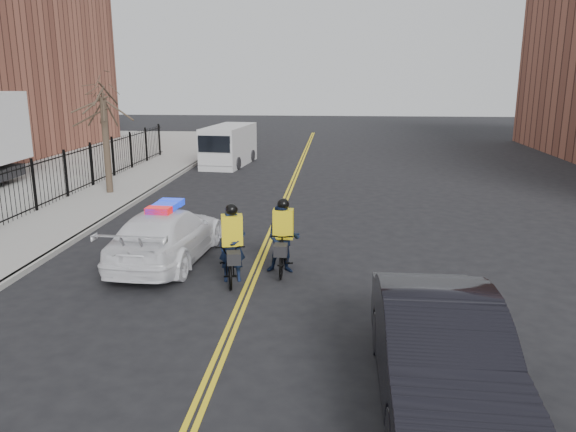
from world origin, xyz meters
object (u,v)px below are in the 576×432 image
at_px(police_cruiser, 167,235).
at_px(dark_sedan, 441,353).
at_px(cyclist_near, 233,254).
at_px(cargo_van, 228,146).
at_px(cyclist_far, 283,243).

xyz_separation_m(police_cruiser, dark_sedan, (6.27, -6.50, 0.12)).
bearing_deg(dark_sedan, cyclist_near, 129.25).
bearing_deg(cargo_van, cyclist_far, -68.59).
xyz_separation_m(cargo_van, cyclist_far, (4.83, -17.78, -0.31)).
distance_m(police_cruiser, cargo_van, 17.23).
bearing_deg(dark_sedan, cargo_van, 108.43).
bearing_deg(cyclist_near, cyclist_far, 18.39).
relative_size(police_cruiser, cyclist_near, 2.46).
height_order(dark_sedan, cyclist_far, cyclist_far).
height_order(dark_sedan, cyclist_near, cyclist_near).
xyz_separation_m(cargo_van, cyclist_near, (3.63, -18.51, -0.40)).
xyz_separation_m(police_cruiser, cyclist_far, (3.28, -0.62, 0.03)).
bearing_deg(cyclist_near, cargo_van, 88.34).
distance_m(cargo_van, cyclist_far, 18.43).
relative_size(police_cruiser, cargo_van, 0.95).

